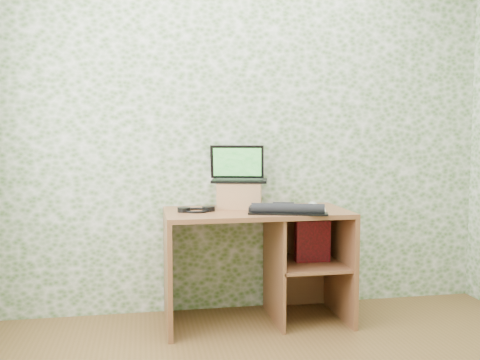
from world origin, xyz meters
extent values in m
plane|color=silver|center=(0.00, 1.75, 1.30)|extent=(3.50, 0.00, 3.50)
cube|color=brown|center=(0.00, 1.44, 0.73)|extent=(1.20, 0.60, 0.03)
cube|color=brown|center=(-0.58, 1.44, 0.36)|extent=(0.03, 0.60, 0.72)
cube|color=brown|center=(0.58, 1.44, 0.36)|extent=(0.03, 0.60, 0.72)
cube|color=brown|center=(0.12, 1.44, 0.36)|extent=(0.02, 0.56, 0.72)
cube|color=brown|center=(0.35, 1.44, 0.38)|extent=(0.46, 0.56, 0.02)
cube|color=brown|center=(0.36, 1.73, 0.36)|extent=(0.48, 0.02, 0.72)
cube|color=#A26E48|center=(-0.09, 1.58, 0.84)|extent=(0.34, 0.31, 0.18)
cube|color=black|center=(-0.09, 1.58, 0.93)|extent=(0.42, 0.34, 0.02)
cube|color=black|center=(-0.09, 1.58, 0.95)|extent=(0.34, 0.21, 0.00)
cube|color=black|center=(-0.09, 1.69, 1.06)|extent=(0.37, 0.15, 0.23)
cube|color=#1B6120|center=(-0.09, 1.68, 1.06)|extent=(0.33, 0.12, 0.20)
cube|color=black|center=(0.15, 1.34, 0.77)|extent=(0.46, 0.28, 0.03)
cube|color=black|center=(0.15, 1.34, 0.78)|extent=(0.17, 0.17, 0.05)
cylinder|color=black|center=(0.15, 1.23, 0.78)|extent=(0.46, 0.20, 0.07)
cube|color=black|center=(0.15, 1.22, 0.76)|extent=(0.50, 0.24, 0.01)
torus|color=black|center=(-0.40, 1.45, 0.76)|extent=(0.19, 0.19, 0.02)
cylinder|color=black|center=(-0.48, 1.45, 0.77)|extent=(0.09, 0.09, 0.03)
cylinder|color=black|center=(-0.32, 1.46, 0.77)|extent=(0.09, 0.09, 0.03)
cube|color=white|center=(0.36, 1.41, 0.76)|extent=(0.26, 0.32, 0.01)
ellipsoid|color=silver|center=(0.37, 1.40, 0.78)|extent=(0.09, 0.10, 0.03)
cylinder|color=black|center=(0.38, 1.48, 0.77)|extent=(0.07, 0.12, 0.01)
cube|color=maroon|center=(0.39, 1.44, 0.53)|extent=(0.23, 0.08, 0.28)
camera|label=1|loc=(-0.73, -1.97, 1.26)|focal=40.00mm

